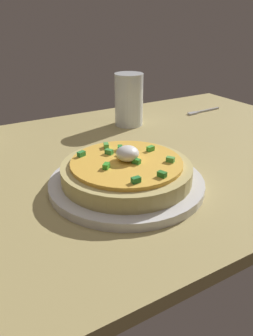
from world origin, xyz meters
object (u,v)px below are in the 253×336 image
Objects in this scene: cup_near at (129,102)px; pizza at (127,170)px; plate at (127,183)px; fork at (201,112)px.

pizza is at bearing -121.46° from cup_near.
pizza is 1.66× the size of cup_near.
cup_near is at bearing 58.54° from pizza.
pizza is at bearing 28.93° from plate.
plate is 2.00× the size of cup_near.
plate is 2.15× the size of fork.
fork is (40.67, 26.94, -2.82)cm from pizza.
fork is (40.68, 26.94, -0.46)cm from plate.
pizza is at bearing 30.91° from fork.
plate is 2.36cm from pizza.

